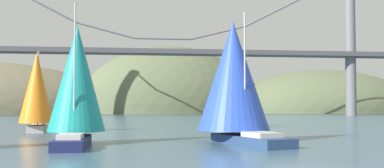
{
  "coord_description": "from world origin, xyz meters",
  "views": [
    {
      "loc": [
        -7.88,
        -22.22,
        3.29
      ],
      "look_at": [
        0.0,
        37.81,
        5.82
      ],
      "focal_mm": 43.14,
      "sensor_mm": 36.0,
      "label": 1
    }
  ],
  "objects_px": {
    "sailboat_yellow_sail": "(230,98)",
    "sailboat_orange_sail": "(37,91)",
    "sailboat_teal_sail": "(77,82)",
    "sailboat_blue_spinnaker": "(234,79)"
  },
  "relations": [
    {
      "from": "sailboat_orange_sail",
      "to": "sailboat_blue_spinnaker",
      "type": "bearing_deg",
      "value": -39.7
    },
    {
      "from": "sailboat_orange_sail",
      "to": "sailboat_blue_spinnaker",
      "type": "xyz_separation_m",
      "value": [
        19.19,
        -15.93,
        0.65
      ]
    },
    {
      "from": "sailboat_yellow_sail",
      "to": "sailboat_orange_sail",
      "type": "relative_size",
      "value": 0.88
    },
    {
      "from": "sailboat_orange_sail",
      "to": "sailboat_teal_sail",
      "type": "bearing_deg",
      "value": -68.76
    },
    {
      "from": "sailboat_yellow_sail",
      "to": "sailboat_orange_sail",
      "type": "xyz_separation_m",
      "value": [
        -23.9,
        -7.46,
        0.78
      ]
    },
    {
      "from": "sailboat_blue_spinnaker",
      "to": "sailboat_orange_sail",
      "type": "bearing_deg",
      "value": 140.3
    },
    {
      "from": "sailboat_yellow_sail",
      "to": "sailboat_orange_sail",
      "type": "height_order",
      "value": "sailboat_orange_sail"
    },
    {
      "from": "sailboat_teal_sail",
      "to": "sailboat_blue_spinnaker",
      "type": "bearing_deg",
      "value": 0.92
    },
    {
      "from": "sailboat_teal_sail",
      "to": "sailboat_orange_sail",
      "type": "height_order",
      "value": "sailboat_teal_sail"
    },
    {
      "from": "sailboat_blue_spinnaker",
      "to": "sailboat_yellow_sail",
      "type": "bearing_deg",
      "value": 78.64
    }
  ]
}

